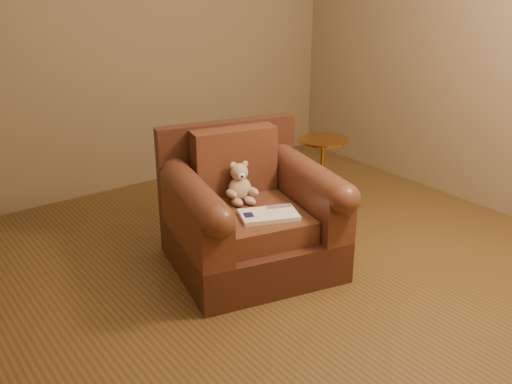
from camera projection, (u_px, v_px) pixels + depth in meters
floor at (279, 278)px, 3.50m from camera, size 4.00×4.00×0.00m
armchair at (249, 216)px, 3.57m from camera, size 1.12×1.08×0.85m
teddy_bear at (240, 186)px, 3.56m from camera, size 0.19×0.22×0.26m
guidebook at (269, 215)px, 3.36m from camera, size 0.39×0.32×0.03m
side_table at (322, 169)px, 4.48m from camera, size 0.39×0.39×0.54m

